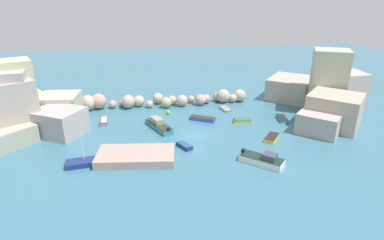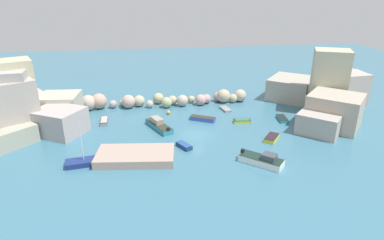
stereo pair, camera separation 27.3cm
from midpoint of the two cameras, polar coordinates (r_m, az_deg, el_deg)
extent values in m
plane|color=teal|center=(48.84, 0.53, -2.63)|extent=(160.00, 160.00, 0.00)
cube|color=#B1B19C|center=(57.72, -22.16, 1.99)|extent=(6.60, 6.29, 4.48)
cube|color=#AEA098|center=(59.22, -29.41, 2.43)|extent=(6.49, 6.22, 6.80)
cube|color=#ACA49C|center=(55.93, -29.68, 2.92)|extent=(7.83, 8.34, 9.66)
cube|color=#BDB094|center=(61.16, -27.85, 1.88)|extent=(9.88, 9.31, 4.02)
cube|color=#AEA39F|center=(52.47, -22.38, -0.29)|extent=(8.71, 8.30, 3.87)
cube|color=#A89E94|center=(54.30, -28.78, 1.89)|extent=(7.95, 8.13, 8.41)
cube|color=#A8AA9D|center=(56.89, -29.83, 1.90)|extent=(9.40, 8.67, 7.29)
cube|color=#B6B190|center=(56.16, -28.90, 3.71)|extent=(7.52, 6.70, 10.73)
cube|color=#B4AF92|center=(61.17, 22.56, 6.19)|extent=(7.30, 6.91, 11.00)
cube|color=#AAA392|center=(67.84, 16.69, 5.35)|extent=(11.35, 11.46, 4.20)
cube|color=#AFA28F|center=(55.77, 23.44, 1.55)|extent=(10.17, 10.14, 5.23)
cube|color=#ABA198|center=(53.36, 21.43, -0.20)|extent=(8.94, 8.97, 3.18)
cube|color=#ACAD89|center=(68.99, 24.88, 5.24)|extent=(6.93, 5.19, 5.89)
cube|color=#B9A59D|center=(69.14, 24.86, 5.32)|extent=(5.99, 7.82, 6.00)
sphere|color=#C0AB99|center=(61.51, -17.86, 2.87)|extent=(2.76, 2.76, 2.76)
sphere|color=tan|center=(61.77, -16.14, 3.16)|extent=(2.79, 2.79, 2.79)
sphere|color=#AA9999|center=(61.55, -13.81, 2.68)|extent=(1.47, 1.47, 1.47)
sphere|color=tan|center=(62.26, -12.16, 2.96)|extent=(1.29, 1.29, 1.29)
sphere|color=#C09F92|center=(60.85, -11.24, 3.17)|extent=(2.45, 2.45, 2.45)
sphere|color=#B9B193|center=(61.49, -9.39, 3.31)|extent=(2.08, 2.08, 2.08)
sphere|color=#B3AB99|center=(60.56, -7.59, 2.77)|extent=(1.37, 1.37, 1.37)
sphere|color=tan|center=(62.50, -6.07, 3.77)|extent=(2.05, 2.05, 2.05)
sphere|color=#A8B180|center=(60.16, -4.64, 3.07)|extent=(1.98, 1.98, 1.98)
sphere|color=tan|center=(61.72, -3.62, 3.47)|extent=(1.75, 1.75, 1.75)
sphere|color=#B9AB9B|center=(60.85, -1.87, 3.42)|extent=(2.12, 2.12, 2.12)
sphere|color=tan|center=(62.74, -0.31, 3.64)|extent=(1.37, 1.37, 1.37)
sphere|color=#BD9B95|center=(61.39, 1.34, 3.55)|extent=(2.05, 2.05, 2.05)
sphere|color=#B79498|center=(62.45, 2.33, 3.73)|extent=(1.78, 1.78, 1.78)
sphere|color=#B8988F|center=(63.67, 4.40, 4.07)|extent=(1.85, 1.85, 1.85)
sphere|color=#BFA98F|center=(63.09, 5.34, 4.22)|extent=(2.58, 2.58, 2.58)
sphere|color=#B5AD88|center=(63.40, 7.00, 3.80)|extent=(1.66, 1.66, 1.66)
sphere|color=#C0AA9A|center=(64.16, 8.22, 4.28)|extent=(2.36, 2.36, 2.36)
cube|color=tan|center=(42.31, -9.97, -6.22)|extent=(10.32, 6.34, 1.07)
sphere|color=gold|center=(57.08, -4.31, 1.33)|extent=(0.65, 0.65, 0.65)
cube|color=gray|center=(59.32, 5.70, 1.93)|extent=(1.71, 3.00, 0.36)
cube|color=teal|center=(51.15, -5.93, -1.14)|extent=(4.10, 6.46, 0.74)
cube|color=#2F3228|center=(51.00, -5.95, -0.73)|extent=(4.02, 6.33, 0.06)
cube|color=#9E937F|center=(51.40, -6.31, -0.08)|extent=(2.11, 2.69, 0.86)
cube|color=black|center=(48.46, -4.32, -1.62)|extent=(0.55, 0.51, 0.50)
cube|color=yellow|center=(48.68, 13.61, -3.05)|extent=(3.14, 3.43, 0.49)
cube|color=#2B1E26|center=(48.57, 13.64, -2.76)|extent=(3.08, 3.36, 0.06)
cube|color=navy|center=(44.90, -1.51, -4.59)|extent=(2.15, 2.75, 0.48)
cube|color=#1A2337|center=(44.78, -1.52, -4.28)|extent=(2.11, 2.70, 0.06)
cube|color=#234C93|center=(44.78, -1.52, -4.27)|extent=(1.83, 2.34, 0.08)
cube|color=navy|center=(42.78, -18.45, -7.07)|extent=(4.65, 2.41, 0.67)
cylinder|color=silver|center=(41.61, -18.88, -3.83)|extent=(0.10, 0.10, 4.67)
cube|color=teal|center=(56.38, 15.32, 0.23)|extent=(1.70, 3.26, 0.48)
cube|color=black|center=(56.28, 15.34, 0.49)|extent=(1.67, 3.19, 0.06)
cube|color=gray|center=(55.15, -15.24, -0.22)|extent=(1.25, 3.51, 0.50)
cube|color=#312D37|center=(55.05, -15.27, 0.05)|extent=(1.22, 3.44, 0.06)
cube|color=#ADA89E|center=(55.05, -15.27, 0.06)|extent=(1.06, 2.99, 0.08)
cube|color=#3854B6|center=(54.17, 1.70, 0.21)|extent=(4.33, 3.26, 0.58)
cube|color=#302F28|center=(54.06, 1.71, 0.52)|extent=(4.24, 3.19, 0.06)
cube|color=white|center=(41.74, 11.87, -6.96)|extent=(5.34, 5.10, 0.84)
cube|color=#1A3029|center=(41.53, 11.92, -6.41)|extent=(5.24, 4.99, 0.06)
cube|color=#3F444C|center=(41.08, 13.26, -6.29)|extent=(2.14, 2.13, 0.79)
cube|color=black|center=(42.24, 8.72, -5.34)|extent=(0.56, 0.57, 0.50)
cube|color=#BD313A|center=(41.89, -7.74, -6.80)|extent=(3.64, 4.14, 0.53)
cube|color=black|center=(41.75, -7.76, -6.45)|extent=(3.57, 4.06, 0.06)
cube|color=#ADA89E|center=(41.75, -7.76, -6.44)|extent=(3.10, 3.52, 0.08)
cube|color=gold|center=(54.04, 8.59, -0.18)|extent=(2.89, 1.56, 0.42)
cube|color=#232331|center=(53.95, 8.60, 0.06)|extent=(2.84, 1.53, 0.06)
cube|color=#2D7047|center=(53.94, 8.60, 0.07)|extent=(2.46, 1.33, 0.08)
camera|label=1|loc=(0.14, -90.15, -0.06)|focal=30.51mm
camera|label=2|loc=(0.14, 89.85, 0.06)|focal=30.51mm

